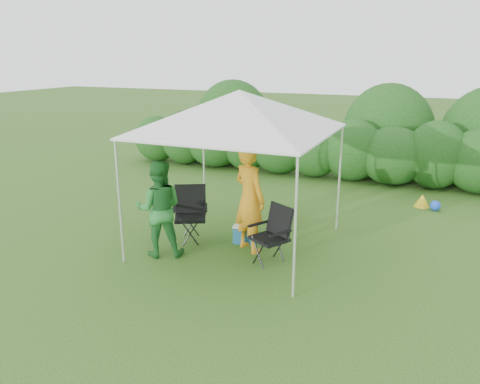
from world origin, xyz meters
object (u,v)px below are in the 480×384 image
at_px(man, 250,198).
at_px(cooler, 245,234).
at_px(chair_left, 190,210).
at_px(woman, 159,209).
at_px(canopy, 239,111).
at_px(chair_right, 273,231).

bearing_deg(man, cooler, -23.78).
bearing_deg(man, chair_left, 27.12).
xyz_separation_m(chair_left, man, (1.23, -0.04, 0.39)).
distance_m(man, woman, 1.59).
bearing_deg(canopy, chair_right, -29.31).
distance_m(chair_left, man, 1.29).
height_order(chair_right, woman, woman).
bearing_deg(cooler, chair_right, -46.61).
bearing_deg(chair_right, woman, -135.27).
bearing_deg(cooler, chair_left, -176.64).
bearing_deg(cooler, woman, -145.75).
relative_size(canopy, man, 1.59).
distance_m(chair_right, woman, 2.00).
distance_m(chair_left, woman, 0.91).
xyz_separation_m(chair_right, man, (-0.56, 0.31, 0.42)).
bearing_deg(chair_left, canopy, -20.83).
xyz_separation_m(canopy, man, (0.26, -0.15, -1.49)).
bearing_deg(chair_left, man, -29.26).
relative_size(man, woman, 1.14).
xyz_separation_m(chair_right, woman, (-1.92, -0.51, 0.29)).
height_order(canopy, chair_left, canopy).
bearing_deg(canopy, woman, -138.41).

